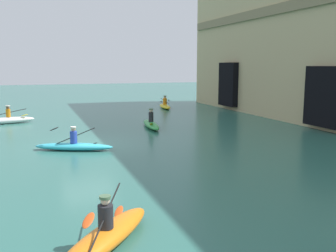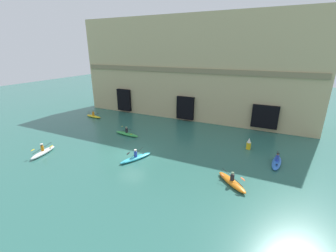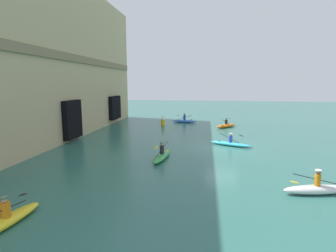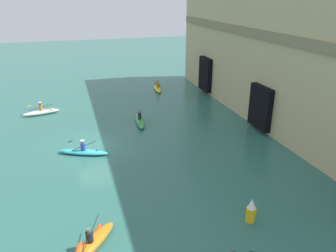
% 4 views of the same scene
% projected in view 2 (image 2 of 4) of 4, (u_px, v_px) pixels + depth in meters
% --- Properties ---
extents(ground_plane, '(120.00, 120.00, 0.00)m').
position_uv_depth(ground_plane, '(131.00, 154.00, 23.46)').
color(ground_plane, '#2D665B').
extents(cliff_bluff, '(35.92, 6.46, 15.00)m').
position_uv_depth(cliff_bluff, '(192.00, 69.00, 34.82)').
color(cliff_bluff, tan).
rests_on(cliff_bluff, ground).
extents(kayak_green, '(3.63, 1.03, 1.17)m').
position_uv_depth(kayak_green, '(127.00, 134.00, 28.54)').
color(kayak_green, green).
rests_on(kayak_green, ground).
extents(kayak_cyan, '(2.09, 3.53, 1.08)m').
position_uv_depth(kayak_cyan, '(136.00, 158.00, 22.34)').
color(kayak_cyan, '#33B2C6').
rests_on(kayak_cyan, ground).
extents(kayak_yellow, '(3.17, 1.05, 1.13)m').
position_uv_depth(kayak_yellow, '(94.00, 116.00, 35.93)').
color(kayak_yellow, yellow).
rests_on(kayak_yellow, ground).
extents(kayak_blue, '(1.05, 3.29, 1.20)m').
position_uv_depth(kayak_blue, '(277.00, 162.00, 21.39)').
color(kayak_blue, blue).
rests_on(kayak_blue, ground).
extents(kayak_orange, '(2.95, 2.77, 1.11)m').
position_uv_depth(kayak_orange, '(232.00, 182.00, 18.23)').
color(kayak_orange, orange).
rests_on(kayak_orange, ground).
extents(kayak_white, '(1.30, 3.30, 1.19)m').
position_uv_depth(kayak_white, '(43.00, 152.00, 23.41)').
color(kayak_white, white).
rests_on(kayak_white, ground).
extents(marker_buoy, '(0.49, 0.49, 1.29)m').
position_uv_depth(marker_buoy, '(249.00, 144.00, 24.54)').
color(marker_buoy, yellow).
rests_on(marker_buoy, ground).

